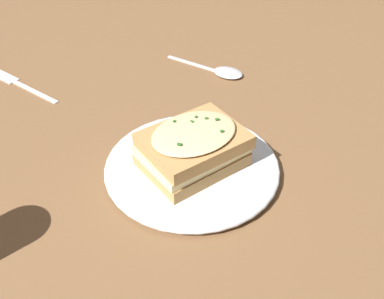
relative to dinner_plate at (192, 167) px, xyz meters
name	(u,v)px	position (x,y,z in m)	size (l,w,h in m)	color
ground_plane	(168,172)	(0.02, -0.03, -0.01)	(2.40, 2.40, 0.00)	brown
dinner_plate	(192,167)	(0.00, 0.00, 0.00)	(0.24, 0.24, 0.01)	white
sandwich	(193,148)	(0.00, 0.00, 0.04)	(0.16, 0.15, 0.06)	#B2844C
fork	(14,81)	(-0.06, -0.40, -0.01)	(0.04, 0.19, 0.00)	silver
spoon	(224,72)	(-0.27, -0.08, 0.00)	(0.04, 0.17, 0.01)	silver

